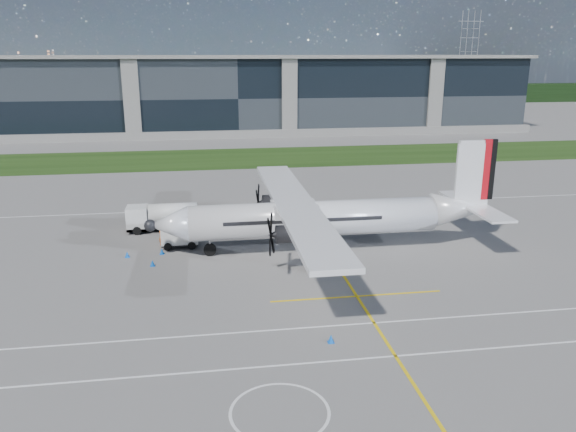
{
  "coord_description": "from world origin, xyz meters",
  "views": [
    {
      "loc": [
        -6.99,
        -40.32,
        16.09
      ],
      "look_at": [
        -0.09,
        5.22,
        2.65
      ],
      "focal_mm": 35.0,
      "sensor_mm": 36.0,
      "label": 1
    }
  ],
  "objects_px": {
    "fuel_tanker_truck": "(157,217)",
    "safety_cone_fwd": "(127,254)",
    "turboprop_aircraft": "(327,198)",
    "safety_cone_nose_stbd": "(162,251)",
    "safety_cone_portwing": "(331,339)",
    "ground_crew_person": "(161,235)",
    "pylon_east": "(468,56)",
    "baggage_tug": "(180,236)",
    "safety_cone_nose_port": "(152,263)",
    "safety_cone_stbdwing": "(274,203)"
  },
  "relations": [
    {
      "from": "safety_cone_fwd",
      "to": "safety_cone_nose_port",
      "type": "xyz_separation_m",
      "value": [
        2.2,
        -2.32,
        0.0
      ]
    },
    {
      "from": "pylon_east",
      "to": "safety_cone_portwing",
      "type": "height_order",
      "value": "pylon_east"
    },
    {
      "from": "baggage_tug",
      "to": "safety_cone_stbdwing",
      "type": "height_order",
      "value": "baggage_tug"
    },
    {
      "from": "safety_cone_stbdwing",
      "to": "safety_cone_portwing",
      "type": "bearing_deg",
      "value": -91.14
    },
    {
      "from": "fuel_tanker_truck",
      "to": "ground_crew_person",
      "type": "distance_m",
      "value": 4.2
    },
    {
      "from": "ground_crew_person",
      "to": "safety_cone_nose_stbd",
      "type": "xyz_separation_m",
      "value": [
        0.16,
        -2.46,
        -0.66
      ]
    },
    {
      "from": "safety_cone_portwing",
      "to": "turboprop_aircraft",
      "type": "bearing_deg",
      "value": 78.72
    },
    {
      "from": "ground_crew_person",
      "to": "safety_cone_portwing",
      "type": "relative_size",
      "value": 3.66
    },
    {
      "from": "ground_crew_person",
      "to": "safety_cone_stbdwing",
      "type": "height_order",
      "value": "ground_crew_person"
    },
    {
      "from": "fuel_tanker_truck",
      "to": "baggage_tug",
      "type": "height_order",
      "value": "fuel_tanker_truck"
    },
    {
      "from": "fuel_tanker_truck",
      "to": "ground_crew_person",
      "type": "bearing_deg",
      "value": -81.72
    },
    {
      "from": "fuel_tanker_truck",
      "to": "safety_cone_fwd",
      "type": "height_order",
      "value": "fuel_tanker_truck"
    },
    {
      "from": "turboprop_aircraft",
      "to": "safety_cone_portwing",
      "type": "distance_m",
      "value": 16.49
    },
    {
      "from": "ground_crew_person",
      "to": "safety_cone_nose_port",
      "type": "bearing_deg",
      "value": -157.87
    },
    {
      "from": "safety_cone_stbdwing",
      "to": "safety_cone_nose_stbd",
      "type": "bearing_deg",
      "value": -128.67
    },
    {
      "from": "pylon_east",
      "to": "baggage_tug",
      "type": "relative_size",
      "value": 9.02
    },
    {
      "from": "fuel_tanker_truck",
      "to": "safety_cone_nose_port",
      "type": "bearing_deg",
      "value": -88.74
    },
    {
      "from": "fuel_tanker_truck",
      "to": "safety_cone_fwd",
      "type": "bearing_deg",
      "value": -106.06
    },
    {
      "from": "turboprop_aircraft",
      "to": "fuel_tanker_truck",
      "type": "distance_m",
      "value": 16.65
    },
    {
      "from": "ground_crew_person",
      "to": "safety_cone_fwd",
      "type": "xyz_separation_m",
      "value": [
        -2.6,
        -2.8,
        -0.66
      ]
    },
    {
      "from": "ground_crew_person",
      "to": "safety_cone_stbdwing",
      "type": "distance_m",
      "value": 16.21
    },
    {
      "from": "pylon_east",
      "to": "turboprop_aircraft",
      "type": "xyz_separation_m",
      "value": [
        -82.08,
        -146.37,
        -10.45
      ]
    },
    {
      "from": "turboprop_aircraft",
      "to": "safety_cone_nose_stbd",
      "type": "xyz_separation_m",
      "value": [
        -13.71,
        0.96,
        -4.3
      ]
    },
    {
      "from": "fuel_tanker_truck",
      "to": "safety_cone_nose_stbd",
      "type": "distance_m",
      "value": 6.72
    },
    {
      "from": "ground_crew_person",
      "to": "safety_cone_fwd",
      "type": "bearing_deg",
      "value": 163.69
    },
    {
      "from": "turboprop_aircraft",
      "to": "safety_cone_nose_stbd",
      "type": "relative_size",
      "value": 60.69
    },
    {
      "from": "safety_cone_fwd",
      "to": "pylon_east",
      "type": "bearing_deg",
      "value": 55.94
    },
    {
      "from": "safety_cone_nose_port",
      "to": "safety_cone_stbdwing",
      "type": "distance_m",
      "value": 20.39
    },
    {
      "from": "safety_cone_portwing",
      "to": "safety_cone_stbdwing",
      "type": "xyz_separation_m",
      "value": [
        0.61,
        30.57,
        0.0
      ]
    },
    {
      "from": "pylon_east",
      "to": "safety_cone_stbdwing",
      "type": "relative_size",
      "value": 60.0
    },
    {
      "from": "turboprop_aircraft",
      "to": "safety_cone_stbdwing",
      "type": "bearing_deg",
      "value": 99.5
    },
    {
      "from": "safety_cone_nose_port",
      "to": "safety_cone_portwing",
      "type": "bearing_deg",
      "value": -51.29
    },
    {
      "from": "turboprop_aircraft",
      "to": "fuel_tanker_truck",
      "type": "bearing_deg",
      "value": 152.4
    },
    {
      "from": "pylon_east",
      "to": "fuel_tanker_truck",
      "type": "distance_m",
      "value": 169.63
    },
    {
      "from": "pylon_east",
      "to": "ground_crew_person",
      "type": "distance_m",
      "value": 172.73
    },
    {
      "from": "pylon_east",
      "to": "safety_cone_stbdwing",
      "type": "xyz_separation_m",
      "value": [
        -84.58,
        -131.4,
        -14.75
      ]
    },
    {
      "from": "safety_cone_nose_port",
      "to": "safety_cone_nose_stbd",
      "type": "bearing_deg",
      "value": 78.21
    },
    {
      "from": "safety_cone_nose_stbd",
      "to": "safety_cone_nose_port",
      "type": "height_order",
      "value": "same"
    },
    {
      "from": "baggage_tug",
      "to": "safety_cone_nose_stbd",
      "type": "relative_size",
      "value": 6.65
    },
    {
      "from": "fuel_tanker_truck",
      "to": "baggage_tug",
      "type": "xyz_separation_m",
      "value": [
        2.2,
        -4.89,
        -0.3
      ]
    },
    {
      "from": "fuel_tanker_truck",
      "to": "safety_cone_nose_stbd",
      "type": "bearing_deg",
      "value": -83.44
    },
    {
      "from": "turboprop_aircraft",
      "to": "ground_crew_person",
      "type": "bearing_deg",
      "value": 166.13
    },
    {
      "from": "turboprop_aircraft",
      "to": "safety_cone_nose_stbd",
      "type": "distance_m",
      "value": 14.4
    },
    {
      "from": "fuel_tanker_truck",
      "to": "safety_cone_portwing",
      "type": "relative_size",
      "value": 13.8
    },
    {
      "from": "safety_cone_fwd",
      "to": "baggage_tug",
      "type": "bearing_deg",
      "value": 26.03
    },
    {
      "from": "safety_cone_nose_stbd",
      "to": "ground_crew_person",
      "type": "bearing_deg",
      "value": 93.65
    },
    {
      "from": "fuel_tanker_truck",
      "to": "safety_cone_stbdwing",
      "type": "xyz_separation_m",
      "value": [
        11.96,
        7.4,
        -1.04
      ]
    },
    {
      "from": "pylon_east",
      "to": "safety_cone_nose_stbd",
      "type": "distance_m",
      "value": 174.74
    },
    {
      "from": "pylon_east",
      "to": "safety_cone_portwing",
      "type": "distance_m",
      "value": 183.61
    },
    {
      "from": "safety_cone_nose_port",
      "to": "turboprop_aircraft",
      "type": "bearing_deg",
      "value": 6.78
    }
  ]
}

